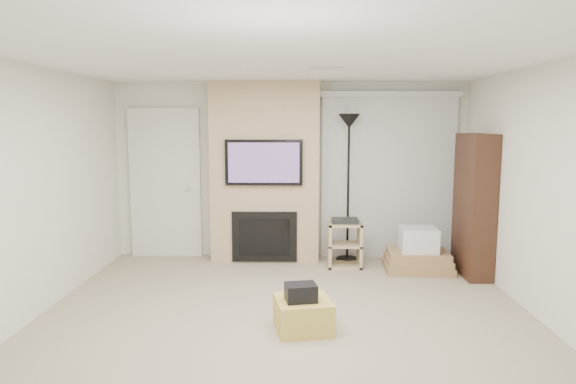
{
  "coord_description": "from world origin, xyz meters",
  "views": [
    {
      "loc": [
        0.12,
        -4.6,
        1.94
      ],
      "look_at": [
        0.0,
        1.2,
        1.15
      ],
      "focal_mm": 32.0,
      "sensor_mm": 36.0,
      "label": 1
    }
  ],
  "objects_px": {
    "box_stack": "(418,254)",
    "av_stand": "(345,241)",
    "ottoman": "(303,314)",
    "bookshelf": "(474,205)",
    "floor_lamp": "(349,146)"
  },
  "relations": [
    {
      "from": "box_stack",
      "to": "av_stand",
      "type": "bearing_deg",
      "value": 169.21
    },
    {
      "from": "ottoman",
      "to": "bookshelf",
      "type": "distance_m",
      "value": 2.94
    },
    {
      "from": "ottoman",
      "to": "box_stack",
      "type": "height_order",
      "value": "box_stack"
    },
    {
      "from": "ottoman",
      "to": "av_stand",
      "type": "xyz_separation_m",
      "value": [
        0.58,
        2.17,
        0.2
      ]
    },
    {
      "from": "av_stand",
      "to": "floor_lamp",
      "type": "bearing_deg",
      "value": 77.91
    },
    {
      "from": "ottoman",
      "to": "av_stand",
      "type": "distance_m",
      "value": 2.25
    },
    {
      "from": "av_stand",
      "to": "bookshelf",
      "type": "bearing_deg",
      "value": -12.16
    },
    {
      "from": "bookshelf",
      "to": "ottoman",
      "type": "bearing_deg",
      "value": -139.97
    },
    {
      "from": "box_stack",
      "to": "bookshelf",
      "type": "bearing_deg",
      "value": -14.15
    },
    {
      "from": "ottoman",
      "to": "box_stack",
      "type": "distance_m",
      "value": 2.51
    },
    {
      "from": "floor_lamp",
      "to": "box_stack",
      "type": "relative_size",
      "value": 2.34
    },
    {
      "from": "ottoman",
      "to": "box_stack",
      "type": "bearing_deg",
      "value": 52.47
    },
    {
      "from": "av_stand",
      "to": "box_stack",
      "type": "bearing_deg",
      "value": -10.79
    },
    {
      "from": "ottoman",
      "to": "bookshelf",
      "type": "bearing_deg",
      "value": 40.03
    },
    {
      "from": "box_stack",
      "to": "bookshelf",
      "type": "relative_size",
      "value": 0.49
    }
  ]
}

